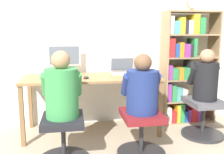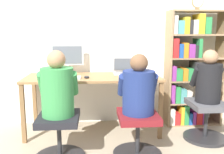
{
  "view_description": "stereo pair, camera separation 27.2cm",
  "coord_description": "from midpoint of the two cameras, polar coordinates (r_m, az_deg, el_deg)",
  "views": [
    {
      "loc": [
        -0.25,
        -2.9,
        1.35
      ],
      "look_at": [
        0.24,
        0.15,
        0.79
      ],
      "focal_mm": 40.0,
      "sensor_mm": 36.0,
      "label": 1
    },
    {
      "loc": [
        0.02,
        -2.93,
        1.35
      ],
      "look_at": [
        0.24,
        0.15,
        0.79
      ],
      "focal_mm": 40.0,
      "sensor_mm": 36.0,
      "label": 2
    }
  ],
  "objects": [
    {
      "name": "wall_back",
      "position": [
        3.68,
        -7.49,
        9.35
      ],
      "size": [
        10.0,
        0.05,
        2.6
      ],
      "color": "white",
      "rests_on": "ground_plane"
    },
    {
      "name": "office_chair_right",
      "position": [
        2.81,
        3.95,
        -12.41
      ],
      "size": [
        0.54,
        0.54,
        0.49
      ],
      "color": "#262628",
      "rests_on": "ground_plane"
    },
    {
      "name": "computer_mouse_by_keyboard",
      "position": [
        3.19,
        -8.38,
        -0.11
      ],
      "size": [
        0.07,
        0.11,
        0.03
      ],
      "color": "black",
      "rests_on": "desk"
    },
    {
      "name": "keyboard",
      "position": [
        3.18,
        -13.23,
        -0.31
      ],
      "size": [
        0.39,
        0.17,
        0.03
      ],
      "color": "#B2B2B7",
      "rests_on": "desk"
    },
    {
      "name": "bookshelf",
      "position": [
        3.79,
        14.14,
        1.8
      ],
      "size": [
        0.8,
        0.32,
        1.65
      ],
      "color": "#997A56",
      "rests_on": "ground_plane"
    },
    {
      "name": "desk",
      "position": [
        3.33,
        -7.02,
        -1.26
      ],
      "size": [
        1.78,
        0.69,
        0.77
      ],
      "color": "olive",
      "rests_on": "ground_plane"
    },
    {
      "name": "laptop",
      "position": [
        3.54,
        0.43,
        1.59
      ],
      "size": [
        0.36,
        0.28,
        0.23
      ],
      "color": "#B7B7BC",
      "rests_on": "desk"
    },
    {
      "name": "desk_clock",
      "position": [
        3.72,
        15.86,
        15.91
      ],
      "size": [
        0.16,
        0.03,
        0.18
      ],
      "color": "olive",
      "rests_on": "bookshelf"
    },
    {
      "name": "person_at_laptop",
      "position": [
        2.67,
        4.06,
        -2.6
      ],
      "size": [
        0.42,
        0.34,
        0.64
      ],
      "color": "navy",
      "rests_on": "office_chair_right"
    },
    {
      "name": "office_chair_left",
      "position": [
        2.75,
        -13.91,
        -13.25
      ],
      "size": [
        0.54,
        0.54,
        0.49
      ],
      "color": "#262628",
      "rests_on": "ground_plane"
    },
    {
      "name": "person_at_monitor",
      "position": [
        2.6,
        -14.39,
        -2.75
      ],
      "size": [
        0.41,
        0.35,
        0.68
      ],
      "color": "#388C47",
      "rests_on": "office_chair_left"
    },
    {
      "name": "person_near_shelf",
      "position": [
        3.34,
        18.46,
        -0.27
      ],
      "size": [
        0.37,
        0.32,
        0.65
      ],
      "color": "black",
      "rests_on": "office_chair_side"
    },
    {
      "name": "desktop_monitor",
      "position": [
        3.53,
        -13.02,
        4.23
      ],
      "size": [
        0.45,
        0.17,
        0.41
      ],
      "color": "beige",
      "rests_on": "desk"
    },
    {
      "name": "ground_plane",
      "position": [
        3.22,
        -6.48,
        -14.66
      ],
      "size": [
        14.0,
        14.0,
        0.0
      ],
      "primitive_type": "plane",
      "color": "tan"
    },
    {
      "name": "office_chair_side",
      "position": [
        3.46,
        18.03,
        -8.52
      ],
      "size": [
        0.54,
        0.54,
        0.49
      ],
      "color": "#262628",
      "rests_on": "ground_plane"
    }
  ]
}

